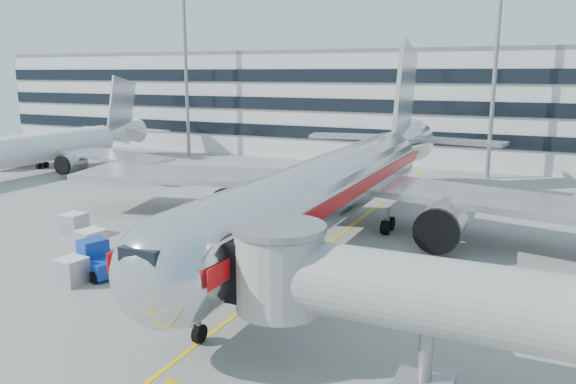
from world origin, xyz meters
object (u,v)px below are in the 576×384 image
at_px(belt_loader, 171,272).
at_px(cargo_container_right, 74,224).
at_px(cargo_container_front, 91,242).
at_px(baggage_tug, 97,260).
at_px(ramp_worker, 174,276).
at_px(cargo_container_left, 72,271).
at_px(main_jet, 341,182).

distance_m(belt_loader, cargo_container_right, 13.66).
bearing_deg(cargo_container_front, cargo_container_right, 146.62).
relative_size(baggage_tug, cargo_container_front, 1.71).
height_order(cargo_container_right, ramp_worker, cargo_container_right).
bearing_deg(ramp_worker, cargo_container_right, 116.26).
height_order(belt_loader, cargo_container_left, belt_loader).
distance_m(belt_loader, baggage_tug, 4.89).
relative_size(cargo_container_front, ramp_worker, 1.16).
xyz_separation_m(cargo_container_left, cargo_container_right, (-7.68, 7.80, 0.07)).
xyz_separation_m(main_jet, ramp_worker, (-4.96, -14.89, -3.38)).
height_order(baggage_tug, ramp_worker, baggage_tug).
bearing_deg(cargo_container_right, ramp_worker, -23.72).
bearing_deg(cargo_container_left, main_jet, 56.15).
height_order(belt_loader, cargo_container_front, belt_loader).
relative_size(cargo_container_right, cargo_container_front, 0.89).
relative_size(baggage_tug, ramp_worker, 1.98).
bearing_deg(ramp_worker, baggage_tug, 139.53).
height_order(cargo_container_left, cargo_container_right, cargo_container_right).
relative_size(main_jet, cargo_container_left, 30.51).
bearing_deg(belt_loader, ramp_worker, -47.86).
bearing_deg(baggage_tug, belt_loader, 13.84).
relative_size(cargo_container_left, cargo_container_right, 0.95).
bearing_deg(baggage_tug, cargo_container_front, 138.54).
height_order(baggage_tug, cargo_container_right, baggage_tug).
height_order(belt_loader, ramp_worker, belt_loader).
relative_size(main_jet, ramp_worker, 29.81).
height_order(main_jet, ramp_worker, main_jet).
xyz_separation_m(main_jet, baggage_tug, (-10.79, -14.84, -3.26)).
relative_size(cargo_container_right, ramp_worker, 1.03).
relative_size(main_jet, baggage_tug, 15.06).
distance_m(cargo_container_right, cargo_container_front, 5.58).
xyz_separation_m(baggage_tug, ramp_worker, (5.83, -0.05, -0.12)).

